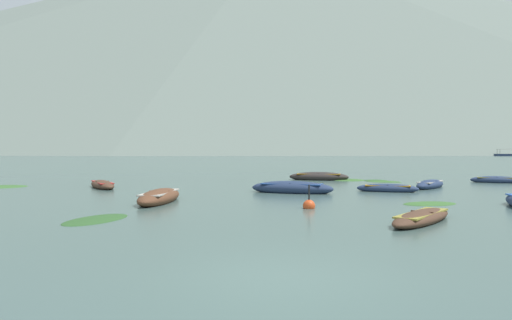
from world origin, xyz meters
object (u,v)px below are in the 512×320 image
mooring_buoy (309,206)px  ferry_1 (508,155)px  rowboat_9 (496,180)px  rowboat_0 (430,185)px  rowboat_5 (292,188)px  rowboat_1 (422,217)px  ferry_0 (193,154)px  rowboat_8 (319,177)px  rowboat_10 (102,185)px  rowboat_6 (388,188)px  rowboat_3 (159,197)px

mooring_buoy → ferry_1: bearing=62.3°
rowboat_9 → mooring_buoy: size_ratio=3.20×
rowboat_0 → rowboat_9: 7.20m
rowboat_5 → ferry_1: (74.77, 135.42, 0.21)m
rowboat_0 → rowboat_1: (-4.18, -12.63, -0.04)m
rowboat_1 → ferry_0: bearing=104.1°
rowboat_8 → rowboat_1: bearing=-84.8°
ferry_1 → rowboat_8: bearing=-120.1°
rowboat_1 → ferry_1: bearing=63.9°
rowboat_5 → rowboat_0: bearing=23.7°
rowboat_5 → rowboat_10: 11.10m
rowboat_0 → rowboat_5: (-7.98, -3.50, 0.05)m
rowboat_9 → ferry_1: ferry_1 is taller
rowboat_1 → rowboat_6: bearing=83.2°
rowboat_9 → rowboat_10: 25.14m
rowboat_1 → mooring_buoy: bearing=137.3°
rowboat_1 → ferry_0: (-36.96, 146.85, 0.31)m
rowboat_9 → ferry_0: size_ratio=0.32×
rowboat_10 → ferry_0: ferry_0 is taller
rowboat_3 → rowboat_5: bearing=38.4°
rowboat_8 → ferry_1: bearing=59.9°
rowboat_0 → rowboat_3: rowboat_3 is taller
rowboat_10 → ferry_1: size_ratio=0.49×
rowboat_1 → rowboat_10: 18.60m
rowboat_1 → mooring_buoy: 4.43m
rowboat_0 → rowboat_3: size_ratio=0.85×
rowboat_9 → rowboat_10: bearing=-167.1°
rowboat_9 → mooring_buoy: bearing=-133.0°
rowboat_9 → rowboat_3: bearing=-147.3°
rowboat_5 → rowboat_10: (-10.85, 2.33, -0.06)m
rowboat_3 → rowboat_10: (-5.24, 6.77, -0.04)m
rowboat_3 → ferry_0: bearing=101.0°
rowboat_10 → rowboat_8: bearing=30.2°
rowboat_8 → ferry_1: size_ratio=0.54×
ferry_1 → mooring_buoy: 159.83m
rowboat_10 → rowboat_0: bearing=3.6°
rowboat_3 → rowboat_6: bearing=27.0°
rowboat_1 → mooring_buoy: mooring_buoy is taller
rowboat_0 → ferry_1: 147.86m
rowboat_5 → rowboat_9: 15.80m
ferry_0 → rowboat_5: bearing=-76.5°
rowboat_10 → ferry_0: size_ratio=0.39×
rowboat_5 → ferry_0: (-33.16, 137.72, 0.21)m
rowboat_8 → ferry_1: ferry_1 is taller
rowboat_1 → ferry_0: size_ratio=0.37×
rowboat_3 → rowboat_8: 16.24m
rowboat_10 → mooring_buoy: mooring_buoy is taller
rowboat_5 → ferry_1: ferry_1 is taller
rowboat_8 → mooring_buoy: mooring_buoy is taller
rowboat_6 → ferry_0: (-38.17, 136.74, 0.28)m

